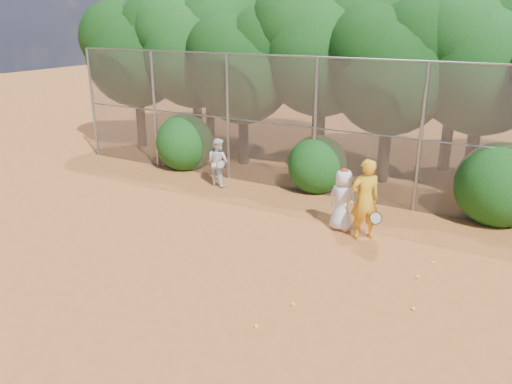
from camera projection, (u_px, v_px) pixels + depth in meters
The scene contains 22 objects.
ground at pixel (238, 290), 9.76m from camera, with size 80.00×80.00×0.00m, color #AA5A26.
fence_back at pixel (344, 129), 14.06m from camera, with size 20.05×0.09×4.03m.
tree_0 at pixel (137, 47), 19.43m from camera, with size 4.38×3.81×6.00m.
tree_1 at pixel (197, 42), 18.61m from camera, with size 4.64×4.03×6.35m.
tree_2 at pixel (245, 62), 17.07m from camera, with size 3.99×3.47×5.47m.
tree_3 at pixel (325, 38), 16.46m from camera, with size 4.89×4.26×6.70m.
tree_4 at pixel (394, 62), 15.02m from camera, with size 4.19×3.64×5.73m.
tree_5 at pixel (489, 54), 14.43m from camera, with size 4.51×3.92×6.17m.
tree_9 at pixel (209, 35), 20.90m from camera, with size 4.83×4.20×6.62m.
tree_10 at pixel (323, 29), 18.66m from camera, with size 5.15×4.48×7.06m.
tree_11 at pixel (461, 46), 16.17m from camera, with size 4.64×4.03×6.35m.
bush_0 at pixel (185, 140), 17.38m from camera, with size 2.00×2.00×2.00m, color #104011.
bush_1 at pixel (317, 162), 15.10m from camera, with size 1.80×1.80×1.80m, color #104011.
bush_2 at pixel (499, 181), 12.72m from camera, with size 2.20×2.20×2.20m, color #104011.
player_yellow at pixel (365, 199), 11.76m from camera, with size 0.94×0.82×1.97m.
player_teen at pixel (343, 200), 12.30m from camera, with size 0.83×0.61×1.60m.
player_white at pixel (218, 162), 15.61m from camera, with size 0.88×0.76×1.52m.
ball_0 at pixel (413, 309), 9.07m from camera, with size 0.07×0.07×0.07m, color yellow.
ball_1 at pixel (417, 277), 10.19m from camera, with size 0.07×0.07×0.07m, color yellow.
ball_2 at pixel (256, 326), 8.57m from camera, with size 0.07×0.07×0.07m, color yellow.
ball_3 at pixel (293, 304), 9.21m from camera, with size 0.07×0.07×0.07m, color yellow.
ball_4 at pixel (433, 263), 10.76m from camera, with size 0.07×0.07×0.07m, color yellow.
Camera 1 is at (4.51, -7.29, 5.05)m, focal length 35.00 mm.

